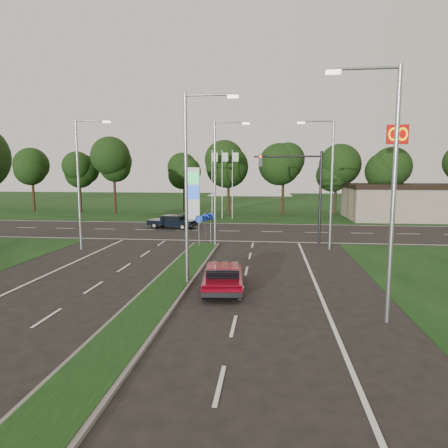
# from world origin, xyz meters

# --- Properties ---
(ground) EXTENTS (160.00, 160.00, 0.00)m
(ground) POSITION_xyz_m (0.00, 0.00, 0.00)
(ground) COLOR black
(ground) RESTS_ON ground
(verge_far) EXTENTS (160.00, 50.00, 0.02)m
(verge_far) POSITION_xyz_m (0.00, 55.00, 0.00)
(verge_far) COLOR black
(verge_far) RESTS_ON ground
(cross_road) EXTENTS (160.00, 12.00, 0.02)m
(cross_road) POSITION_xyz_m (0.00, 24.00, 0.00)
(cross_road) COLOR black
(cross_road) RESTS_ON ground
(median_kerb) EXTENTS (2.00, 26.00, 0.12)m
(median_kerb) POSITION_xyz_m (0.00, 4.00, 0.06)
(median_kerb) COLOR slate
(median_kerb) RESTS_ON ground
(commercial_building) EXTENTS (16.00, 9.00, 4.00)m
(commercial_building) POSITION_xyz_m (22.00, 36.00, 2.00)
(commercial_building) COLOR gray
(commercial_building) RESTS_ON ground
(streetlight_median_near) EXTENTS (2.53, 0.22, 9.00)m
(streetlight_median_near) POSITION_xyz_m (1.00, 6.00, 5.08)
(streetlight_median_near) COLOR gray
(streetlight_median_near) RESTS_ON ground
(streetlight_median_far) EXTENTS (2.53, 0.22, 9.00)m
(streetlight_median_far) POSITION_xyz_m (1.00, 16.00, 5.08)
(streetlight_median_far) COLOR gray
(streetlight_median_far) RESTS_ON ground
(streetlight_left_far) EXTENTS (2.53, 0.22, 9.00)m
(streetlight_left_far) POSITION_xyz_m (-8.30, 14.00, 5.08)
(streetlight_left_far) COLOR gray
(streetlight_left_far) RESTS_ON ground
(streetlight_right_far) EXTENTS (2.53, 0.22, 9.00)m
(streetlight_right_far) POSITION_xyz_m (8.80, 16.00, 5.08)
(streetlight_right_far) COLOR gray
(streetlight_right_far) RESTS_ON ground
(streetlight_right_near) EXTENTS (2.53, 0.22, 9.00)m
(streetlight_right_near) POSITION_xyz_m (8.80, 2.00, 5.08)
(streetlight_right_near) COLOR gray
(streetlight_right_near) RESTS_ON ground
(traffic_signal) EXTENTS (5.10, 0.42, 7.00)m
(traffic_signal) POSITION_xyz_m (7.19, 18.00, 4.65)
(traffic_signal) COLOR black
(traffic_signal) RESTS_ON ground
(median_signs) EXTENTS (1.16, 1.76, 2.38)m
(median_signs) POSITION_xyz_m (0.00, 16.40, 1.71)
(median_signs) COLOR gray
(median_signs) RESTS_ON ground
(gas_pylon) EXTENTS (5.80, 1.26, 8.00)m
(gas_pylon) POSITION_xyz_m (-3.79, 33.05, 3.20)
(gas_pylon) COLOR silver
(gas_pylon) RESTS_ON ground
(mcdonalds_sign) EXTENTS (2.20, 0.47, 10.40)m
(mcdonalds_sign) POSITION_xyz_m (18.00, 31.97, 7.99)
(mcdonalds_sign) COLOR silver
(mcdonalds_sign) RESTS_ON ground
(treeline_far) EXTENTS (6.00, 6.00, 9.90)m
(treeline_far) POSITION_xyz_m (0.10, 39.93, 6.83)
(treeline_far) COLOR black
(treeline_far) RESTS_ON ground
(red_sedan) EXTENTS (2.13, 4.38, 1.16)m
(red_sedan) POSITION_xyz_m (2.61, 5.38, 0.62)
(red_sedan) COLOR maroon
(red_sedan) RESTS_ON ground
(navy_sedan) EXTENTS (4.99, 2.91, 1.29)m
(navy_sedan) POSITION_xyz_m (-4.62, 25.26, 0.69)
(navy_sedan) COLOR black
(navy_sedan) RESTS_ON ground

